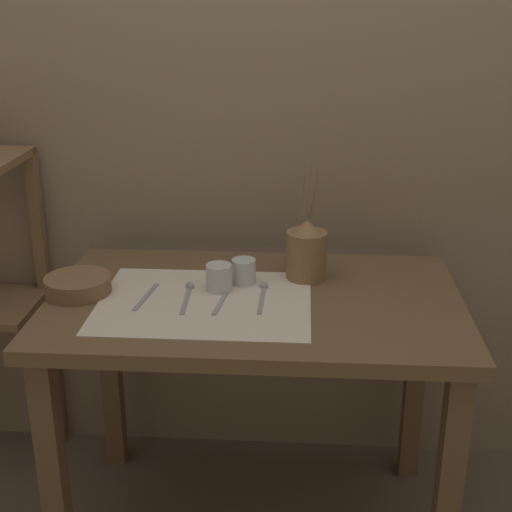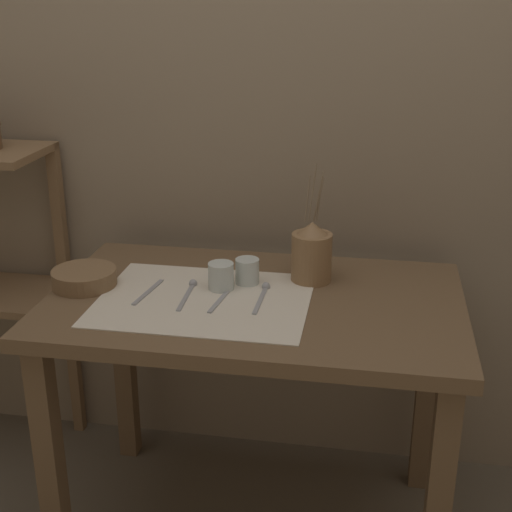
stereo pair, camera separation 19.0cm
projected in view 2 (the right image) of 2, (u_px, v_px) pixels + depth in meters
The scene contains 11 objects.
stone_wall_back at pixel (280, 112), 2.21m from camera, with size 7.00×0.06×2.40m.
wooden_table at pixel (255, 335), 1.98m from camera, with size 1.13×0.70×0.77m.
linen_cloth at pixel (204, 300), 1.92m from camera, with size 0.57×0.44×0.00m.
pitcher_with_flowers at pixel (312, 254), 2.02m from camera, with size 0.12×0.12×0.35m.
wooden_bowl at pixel (84, 278), 2.01m from camera, with size 0.18×0.18×0.05m.
glass_tumbler_near at pixel (221, 276), 1.98m from camera, with size 0.07×0.07×0.08m.
glass_tumbler_far at pixel (247, 271), 2.02m from camera, with size 0.07×0.07×0.07m.
fork_inner at pixel (148, 292), 1.96m from camera, with size 0.04×0.18×0.00m.
spoon_inner at pixel (190, 288), 1.98m from camera, with size 0.02×0.19×0.02m.
fork_outer at pixel (221, 299), 1.92m from camera, with size 0.03×0.18×0.00m.
spoon_outer at pixel (264, 291), 1.96m from camera, with size 0.02×0.19×0.02m.
Camera 2 is at (0.31, -1.75, 1.57)m, focal length 50.00 mm.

